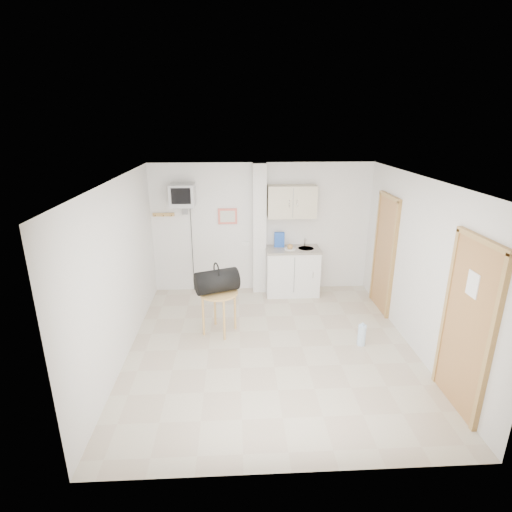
{
  "coord_description": "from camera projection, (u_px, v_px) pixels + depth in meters",
  "views": [
    {
      "loc": [
        -0.5,
        -5.2,
        3.23
      ],
      "look_at": [
        -0.2,
        0.6,
        1.25
      ],
      "focal_mm": 28.0,
      "sensor_mm": 36.0,
      "label": 1
    }
  ],
  "objects": [
    {
      "name": "kitchenette",
      "position": [
        292.0,
        254.0,
        7.64
      ],
      "size": [
        1.03,
        0.58,
        2.1
      ],
      "color": "white",
      "rests_on": "ground"
    },
    {
      "name": "round_table",
      "position": [
        219.0,
        298.0,
        6.23
      ],
      "size": [
        0.6,
        0.6,
        0.7
      ],
      "rotation": [
        0.0,
        0.0,
        0.32
      ],
      "color": "tan",
      "rests_on": "ground"
    },
    {
      "name": "duffel_bag",
      "position": [
        217.0,
        281.0,
        6.15
      ],
      "size": [
        0.73,
        0.56,
        0.48
      ],
      "rotation": [
        0.0,
        0.0,
        0.37
      ],
      "color": "black",
      "rests_on": "round_table"
    },
    {
      "name": "ground",
      "position": [
        271.0,
        347.0,
        5.98
      ],
      "size": [
        4.5,
        4.5,
        0.0
      ],
      "primitive_type": "plane",
      "color": "beige",
      "rests_on": "ground"
    },
    {
      "name": "water_bottle",
      "position": [
        362.0,
        335.0,
        6.01
      ],
      "size": [
        0.12,
        0.12,
        0.37
      ],
      "color": "#BBDBFA",
      "rests_on": "ground"
    },
    {
      "name": "room_envelope",
      "position": [
        289.0,
        248.0,
        5.58
      ],
      "size": [
        4.24,
        4.54,
        2.55
      ],
      "color": "white",
      "rests_on": "ground"
    },
    {
      "name": "crt_television",
      "position": [
        183.0,
        196.0,
        7.19
      ],
      "size": [
        0.44,
        0.45,
        2.15
      ],
      "color": "slate",
      "rests_on": "ground"
    }
  ]
}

